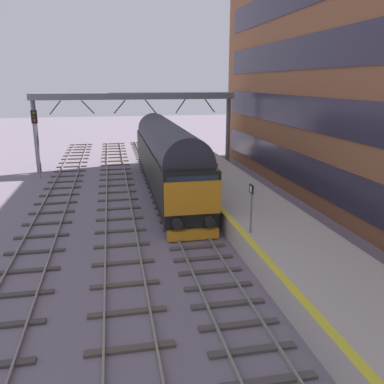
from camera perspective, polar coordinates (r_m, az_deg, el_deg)
The scene contains 10 objects.
ground_plane at distance 21.69m, azimuth -1.27°, elevation -4.13°, with size 140.00×140.00×0.00m, color slate.
track_main at distance 21.67m, azimuth -1.27°, elevation -3.99°, with size 2.50×60.00×0.15m.
track_adjacent_west at distance 21.38m, azimuth -10.02°, elevation -4.49°, with size 2.50×60.00×0.15m.
track_adjacent_far_west at distance 21.67m, azimuth -19.94°, elevation -4.93°, with size 2.50×60.00×0.15m.
station_platform at distance 22.40m, azimuth 7.84°, elevation -2.29°, with size 4.00×44.00×1.01m.
diesel_locomotive at distance 26.80m, azimuth -3.52°, elevation 5.06°, with size 2.74×17.65×4.68m.
signal_post_far at distance 33.23m, azimuth -20.97°, elevation 7.43°, with size 0.44×0.22×5.14m.
platform_number_sign at distance 17.03m, azimuth 8.29°, elevation -1.30°, with size 0.10×0.44×2.08m.
waiting_passenger at distance 24.82m, azimuth 3.20°, elevation 3.11°, with size 0.42×0.49×1.64m.
overhead_footbridge at distance 34.46m, azimuth -7.98°, elevation 12.71°, with size 16.32×2.00×6.30m.
Camera 1 is at (-3.51, -20.17, 7.16)m, focal length 38.14 mm.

